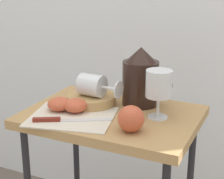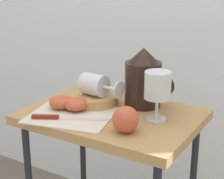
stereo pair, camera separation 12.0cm
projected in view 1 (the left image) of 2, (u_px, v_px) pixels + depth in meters
curtain_drape at (166, 15)px, 1.63m from camera, size 2.40×0.03×1.98m
table at (112, 136)px, 1.25m from camera, size 0.56×0.40×0.73m
linen_napkin at (72, 117)px, 1.18m from camera, size 0.30×0.27×0.00m
basket_tray at (91, 100)px, 1.29m from camera, size 0.17×0.17×0.03m
pitcher at (141, 82)px, 1.27m from camera, size 0.18×0.12×0.20m
wine_glass_upright at (159, 86)px, 1.15m from camera, size 0.08×0.08×0.16m
wine_glass_tipped_near at (93, 85)px, 1.26m from camera, size 0.15×0.08×0.08m
apple_half_left at (59, 104)px, 1.23m from camera, size 0.08×0.08×0.04m
apple_half_right at (75, 105)px, 1.21m from camera, size 0.08×0.08×0.04m
apple_whole at (131, 119)px, 1.07m from camera, size 0.08×0.08×0.08m
knife at (60, 120)px, 1.14m from camera, size 0.22×0.13×0.01m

